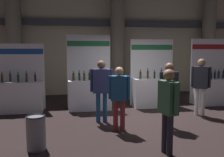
{
  "coord_description": "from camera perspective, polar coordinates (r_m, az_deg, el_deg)",
  "views": [
    {
      "loc": [
        -1.95,
        -6.45,
        2.03
      ],
      "look_at": [
        -0.71,
        1.14,
        1.11
      ],
      "focal_mm": 38.83,
      "sensor_mm": 36.0,
      "label": 1
    }
  ],
  "objects": [
    {
      "name": "ground_plane",
      "position": [
        7.03,
        7.32,
        -10.04
      ],
      "size": [
        25.15,
        25.15,
        0.0
      ],
      "primitive_type": "plane",
      "color": "black"
    },
    {
      "name": "hall_colonnade",
      "position": [
        11.17,
        0.79,
        10.98
      ],
      "size": [
        12.57,
        1.16,
        5.79
      ],
      "color": "gray",
      "rests_on": "ground_plane"
    },
    {
      "name": "exhibitor_booth_0",
      "position": [
        8.52,
        -21.7,
        -3.43
      ],
      "size": [
        1.8,
        0.71,
        2.23
      ],
      "color": "white",
      "rests_on": "ground_plane"
    },
    {
      "name": "exhibitor_booth_1",
      "position": [
        8.31,
        -5.29,
        -2.96
      ],
      "size": [
        1.51,
        0.66,
        2.54
      ],
      "color": "white",
      "rests_on": "ground_plane"
    },
    {
      "name": "exhibitor_booth_2",
      "position": [
        8.81,
        9.83,
        -2.55
      ],
      "size": [
        1.59,
        0.66,
        2.41
      ],
      "color": "white",
      "rests_on": "ground_plane"
    },
    {
      "name": "exhibitor_booth_3",
      "position": [
        9.84,
        23.22,
        -2.1
      ],
      "size": [
        1.76,
        0.66,
        2.43
      ],
      "color": "white",
      "rests_on": "ground_plane"
    },
    {
      "name": "trash_bin",
      "position": [
        5.27,
        -17.44,
        -12.07
      ],
      "size": [
        0.39,
        0.39,
        0.71
      ],
      "color": "slate",
      "rests_on": "ground_plane"
    },
    {
      "name": "visitor_1",
      "position": [
        6.01,
        1.69,
        -3.48
      ],
      "size": [
        0.52,
        0.36,
        1.61
      ],
      "rotation": [
        0.0,
        0.0,
        2.79
      ],
      "color": "maroon",
      "rests_on": "ground_plane"
    },
    {
      "name": "visitor_4",
      "position": [
        7.92,
        20.16,
        -0.61
      ],
      "size": [
        0.5,
        0.45,
        1.76
      ],
      "rotation": [
        0.0,
        0.0,
        5.69
      ],
      "color": "silver",
      "rests_on": "ground_plane"
    },
    {
      "name": "visitor_5",
      "position": [
        4.79,
        13.07,
        -5.92
      ],
      "size": [
        0.31,
        0.55,
        1.67
      ],
      "rotation": [
        0.0,
        0.0,
        1.81
      ],
      "color": "#23232D",
      "rests_on": "ground_plane"
    },
    {
      "name": "visitor_6",
      "position": [
        6.71,
        -2.49,
        -1.54
      ],
      "size": [
        0.62,
        0.33,
        1.74
      ],
      "rotation": [
        0.0,
        0.0,
        2.96
      ],
      "color": "navy",
      "rests_on": "ground_plane"
    },
    {
      "name": "visitor_8",
      "position": [
        6.41,
        13.23,
        -2.62
      ],
      "size": [
        0.52,
        0.23,
        1.7
      ],
      "rotation": [
        0.0,
        0.0,
        0.04
      ],
      "color": "#33563D",
      "rests_on": "ground_plane"
    }
  ]
}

